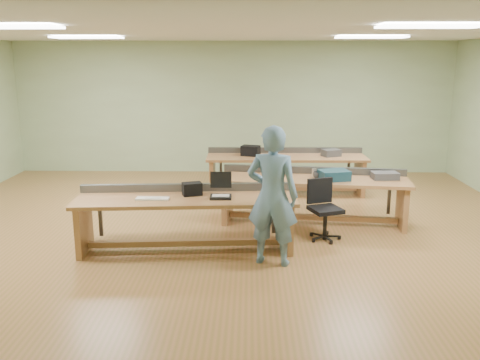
{
  "coord_description": "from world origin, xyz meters",
  "views": [
    {
      "loc": [
        0.39,
        -7.75,
        2.59
      ],
      "look_at": [
        0.25,
        -0.6,
        0.89
      ],
      "focal_mm": 38.0,
      "sensor_mm": 36.0,
      "label": 1
    }
  ],
  "objects_px": {
    "workbench_front": "(186,210)",
    "camera_bag": "(192,189)",
    "mug": "(317,175)",
    "parts_bin_grey": "(385,176)",
    "drinks_can": "(314,173)",
    "person": "(272,196)",
    "laptop_base": "(221,197)",
    "workbench_back": "(286,165)",
    "task_chair": "(324,217)",
    "workbench_mid": "(313,189)",
    "parts_bin_teal": "(334,175)"
  },
  "relations": [
    {
      "from": "workbench_front",
      "to": "camera_bag",
      "type": "relative_size",
      "value": 11.69
    },
    {
      "from": "workbench_front",
      "to": "mug",
      "type": "relative_size",
      "value": 22.24
    },
    {
      "from": "parts_bin_grey",
      "to": "drinks_can",
      "type": "bearing_deg",
      "value": 173.48
    },
    {
      "from": "person",
      "to": "laptop_base",
      "type": "bearing_deg",
      "value": -18.78
    },
    {
      "from": "workbench_back",
      "to": "task_chair",
      "type": "relative_size",
      "value": 3.52
    },
    {
      "from": "person",
      "to": "parts_bin_grey",
      "type": "height_order",
      "value": "person"
    },
    {
      "from": "workbench_back",
      "to": "laptop_base",
      "type": "distance_m",
      "value": 3.33
    },
    {
      "from": "drinks_can",
      "to": "parts_bin_grey",
      "type": "bearing_deg",
      "value": -6.52
    },
    {
      "from": "laptop_base",
      "to": "parts_bin_grey",
      "type": "relative_size",
      "value": 0.73
    },
    {
      "from": "workbench_mid",
      "to": "camera_bag",
      "type": "distance_m",
      "value": 2.15
    },
    {
      "from": "task_chair",
      "to": "drinks_can",
      "type": "relative_size",
      "value": 6.62
    },
    {
      "from": "task_chair",
      "to": "drinks_can",
      "type": "height_order",
      "value": "task_chair"
    },
    {
      "from": "workbench_mid",
      "to": "laptop_base",
      "type": "xyz_separation_m",
      "value": [
        -1.42,
        -1.26,
        0.21
      ]
    },
    {
      "from": "workbench_front",
      "to": "workbench_back",
      "type": "bearing_deg",
      "value": 58.79
    },
    {
      "from": "parts_bin_teal",
      "to": "drinks_can",
      "type": "height_order",
      "value": "parts_bin_teal"
    },
    {
      "from": "laptop_base",
      "to": "parts_bin_grey",
      "type": "height_order",
      "value": "parts_bin_grey"
    },
    {
      "from": "camera_bag",
      "to": "workbench_mid",
      "type": "bearing_deg",
      "value": 12.44
    },
    {
      "from": "workbench_mid",
      "to": "person",
      "type": "xyz_separation_m",
      "value": [
        -0.73,
        -1.71,
        0.35
      ]
    },
    {
      "from": "person",
      "to": "workbench_back",
      "type": "bearing_deg",
      "value": -82.21
    },
    {
      "from": "person",
      "to": "task_chair",
      "type": "relative_size",
      "value": 2.04
    },
    {
      "from": "workbench_front",
      "to": "person",
      "type": "distance_m",
      "value": 1.31
    },
    {
      "from": "workbench_mid",
      "to": "workbench_front",
      "type": "bearing_deg",
      "value": -140.93
    },
    {
      "from": "parts_bin_teal",
      "to": "mug",
      "type": "distance_m",
      "value": 0.27
    },
    {
      "from": "workbench_front",
      "to": "parts_bin_teal",
      "type": "height_order",
      "value": "parts_bin_teal"
    },
    {
      "from": "laptop_base",
      "to": "parts_bin_teal",
      "type": "bearing_deg",
      "value": 31.72
    },
    {
      "from": "workbench_front",
      "to": "parts_bin_grey",
      "type": "relative_size",
      "value": 7.61
    },
    {
      "from": "workbench_mid",
      "to": "parts_bin_teal",
      "type": "distance_m",
      "value": 0.43
    },
    {
      "from": "camera_bag",
      "to": "drinks_can",
      "type": "xyz_separation_m",
      "value": [
        1.84,
        1.16,
        -0.02
      ]
    },
    {
      "from": "workbench_mid",
      "to": "task_chair",
      "type": "relative_size",
      "value": 3.46
    },
    {
      "from": "workbench_mid",
      "to": "parts_bin_teal",
      "type": "height_order",
      "value": "parts_bin_teal"
    },
    {
      "from": "camera_bag",
      "to": "drinks_can",
      "type": "bearing_deg",
      "value": 13.48
    },
    {
      "from": "workbench_front",
      "to": "laptop_base",
      "type": "bearing_deg",
      "value": -9.37
    },
    {
      "from": "person",
      "to": "drinks_can",
      "type": "bearing_deg",
      "value": -98.42
    },
    {
      "from": "laptop_base",
      "to": "camera_bag",
      "type": "xyz_separation_m",
      "value": [
        -0.41,
        0.15,
        0.07
      ]
    },
    {
      "from": "workbench_mid",
      "to": "camera_bag",
      "type": "bearing_deg",
      "value": -142.15
    },
    {
      "from": "laptop_base",
      "to": "parts_bin_teal",
      "type": "height_order",
      "value": "parts_bin_teal"
    },
    {
      "from": "drinks_can",
      "to": "person",
      "type": "bearing_deg",
      "value": -113.0
    },
    {
      "from": "workbench_front",
      "to": "workbench_mid",
      "type": "distance_m",
      "value": 2.25
    },
    {
      "from": "workbench_back",
      "to": "mug",
      "type": "bearing_deg",
      "value": -80.26
    },
    {
      "from": "camera_bag",
      "to": "task_chair",
      "type": "distance_m",
      "value": 1.99
    },
    {
      "from": "workbench_back",
      "to": "task_chair",
      "type": "distance_m",
      "value": 2.68
    },
    {
      "from": "workbench_mid",
      "to": "task_chair",
      "type": "xyz_separation_m",
      "value": [
        0.07,
        -0.76,
        -0.24
      ]
    },
    {
      "from": "task_chair",
      "to": "parts_bin_grey",
      "type": "xyz_separation_m",
      "value": [
        1.04,
        0.69,
        0.48
      ]
    },
    {
      "from": "workbench_mid",
      "to": "drinks_can",
      "type": "bearing_deg",
      "value": 82.24
    },
    {
      "from": "camera_bag",
      "to": "parts_bin_teal",
      "type": "bearing_deg",
      "value": 5.35
    },
    {
      "from": "camera_bag",
      "to": "workbench_back",
      "type": "bearing_deg",
      "value": 44.23
    },
    {
      "from": "workbench_back",
      "to": "workbench_front",
      "type": "bearing_deg",
      "value": -117.87
    },
    {
      "from": "workbench_front",
      "to": "drinks_can",
      "type": "relative_size",
      "value": 22.88
    },
    {
      "from": "person",
      "to": "camera_bag",
      "type": "distance_m",
      "value": 1.24
    },
    {
      "from": "camera_bag",
      "to": "task_chair",
      "type": "height_order",
      "value": "camera_bag"
    }
  ]
}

